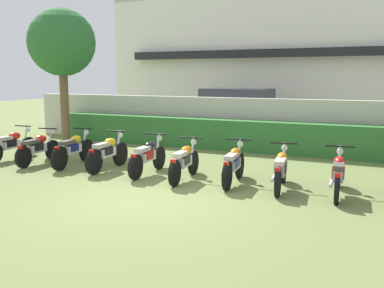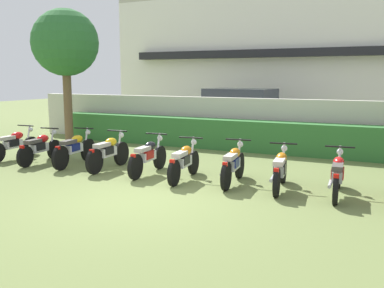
% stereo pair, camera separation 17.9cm
% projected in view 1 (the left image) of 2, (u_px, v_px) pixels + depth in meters
% --- Properties ---
extents(ground, '(60.00, 60.00, 0.00)m').
position_uv_depth(ground, '(144.00, 200.00, 8.52)').
color(ground, olive).
extents(building, '(18.90, 6.50, 6.50)m').
position_uv_depth(building, '(304.00, 59.00, 22.10)').
color(building, white).
rests_on(building, ground).
extents(compound_wall, '(17.95, 0.30, 1.67)m').
position_uv_depth(compound_wall, '(251.00, 123.00, 14.61)').
color(compound_wall, beige).
rests_on(compound_wall, ground).
extents(hedge_row, '(14.36, 0.70, 0.98)m').
position_uv_depth(hedge_row, '(245.00, 136.00, 14.04)').
color(hedge_row, '#337033').
rests_on(hedge_row, ground).
extents(parked_car, '(4.64, 2.39, 1.89)m').
position_uv_depth(parked_car, '(240.00, 112.00, 17.78)').
color(parked_car, silver).
rests_on(parked_car, ground).
extents(tree_near_inspector, '(2.38, 2.38, 4.76)m').
position_uv_depth(tree_near_inspector, '(62.00, 43.00, 15.37)').
color(tree_near_inspector, brown).
rests_on(tree_near_inspector, ground).
extents(motorcycle_in_row_0, '(0.60, 1.89, 0.94)m').
position_uv_depth(motorcycle_in_row_0, '(11.00, 144.00, 12.57)').
color(motorcycle_in_row_0, black).
rests_on(motorcycle_in_row_0, ground).
extents(motorcycle_in_row_1, '(0.60, 1.80, 0.94)m').
position_uv_depth(motorcycle_in_row_1, '(38.00, 148.00, 11.95)').
color(motorcycle_in_row_1, black).
rests_on(motorcycle_in_row_1, ground).
extents(motorcycle_in_row_2, '(0.60, 1.93, 0.98)m').
position_uv_depth(motorcycle_in_row_2, '(73.00, 149.00, 11.64)').
color(motorcycle_in_row_2, black).
rests_on(motorcycle_in_row_2, ground).
extents(motorcycle_in_row_3, '(0.60, 1.86, 0.98)m').
position_uv_depth(motorcycle_in_row_3, '(107.00, 152.00, 11.16)').
color(motorcycle_in_row_3, black).
rests_on(motorcycle_in_row_3, ground).
extents(motorcycle_in_row_4, '(0.60, 1.90, 0.96)m').
position_uv_depth(motorcycle_in_row_4, '(148.00, 156.00, 10.66)').
color(motorcycle_in_row_4, black).
rests_on(motorcycle_in_row_4, ground).
extents(motorcycle_in_row_5, '(0.60, 1.84, 0.95)m').
position_uv_depth(motorcycle_in_row_5, '(184.00, 161.00, 10.07)').
color(motorcycle_in_row_5, black).
rests_on(motorcycle_in_row_5, ground).
extents(motorcycle_in_row_6, '(0.60, 1.81, 0.96)m').
position_uv_depth(motorcycle_in_row_6, '(234.00, 164.00, 9.70)').
color(motorcycle_in_row_6, black).
rests_on(motorcycle_in_row_6, ground).
extents(motorcycle_in_row_7, '(0.60, 1.80, 0.95)m').
position_uv_depth(motorcycle_in_row_7, '(281.00, 169.00, 9.23)').
color(motorcycle_in_row_7, black).
rests_on(motorcycle_in_row_7, ground).
extents(motorcycle_in_row_8, '(0.60, 1.89, 0.95)m').
position_uv_depth(motorcycle_in_row_8, '(338.00, 174.00, 8.77)').
color(motorcycle_in_row_8, black).
rests_on(motorcycle_in_row_8, ground).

